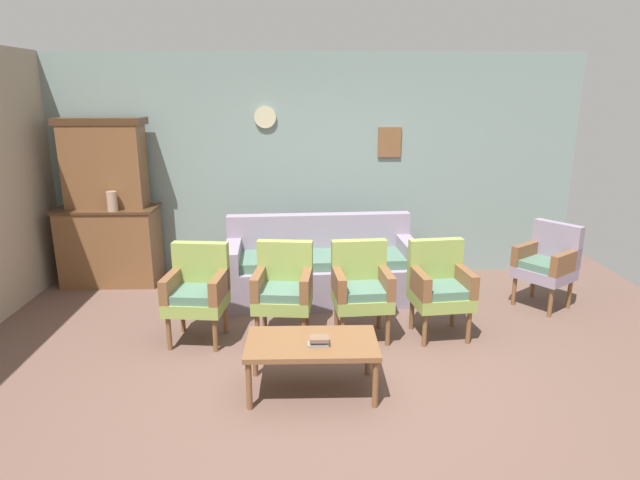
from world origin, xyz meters
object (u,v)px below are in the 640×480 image
(floral_couch, at_px, (321,270))
(wingback_chair_by_fireplace, at_px, (547,261))
(armchair_near_cabinet, at_px, (440,285))
(book_stack_on_table, at_px, (319,341))
(vase_on_cabinet, at_px, (112,201))
(armchair_by_doorway, at_px, (198,289))
(armchair_row_middle, at_px, (361,286))
(side_cabinet, at_px, (111,245))
(coffee_table, at_px, (312,346))
(armchair_near_couch_end, at_px, (283,287))

(floral_couch, bearing_deg, wingback_chair_by_fireplace, -7.20)
(armchair_near_cabinet, xyz_separation_m, book_stack_on_table, (-1.16, -1.05, -0.05))
(vase_on_cabinet, bearing_deg, armchair_near_cabinet, -21.33)
(armchair_by_doorway, relative_size, armchair_row_middle, 1.00)
(side_cabinet, relative_size, armchair_row_middle, 1.28)
(coffee_table, bearing_deg, armchair_near_couch_end, 104.65)
(floral_couch, xyz_separation_m, wingback_chair_by_fireplace, (2.41, -0.30, 0.17))
(floral_couch, relative_size, armchair_row_middle, 2.37)
(armchair_near_cabinet, distance_m, book_stack_on_table, 1.56)
(side_cabinet, relative_size, book_stack_on_table, 7.32)
(vase_on_cabinet, bearing_deg, armchair_row_middle, -26.64)
(armchair_row_middle, xyz_separation_m, armchair_near_cabinet, (0.74, 0.01, 0.00))
(armchair_near_cabinet, relative_size, book_stack_on_table, 5.71)
(floral_couch, height_order, armchair_row_middle, same)
(floral_couch, distance_m, armchair_by_doorway, 1.57)
(armchair_near_couch_end, bearing_deg, side_cabinet, 143.89)
(armchair_near_cabinet, bearing_deg, floral_couch, 137.98)
(armchair_near_couch_end, xyz_separation_m, armchair_near_cabinet, (1.47, 0.02, 0.00))
(side_cabinet, xyz_separation_m, book_stack_on_table, (2.43, -2.58, -0.01))
(armchair_near_couch_end, distance_m, armchair_near_cabinet, 1.47)
(armchair_near_couch_end, relative_size, book_stack_on_table, 5.71)
(armchair_row_middle, height_order, book_stack_on_table, armchair_row_middle)
(armchair_near_couch_end, height_order, armchair_row_middle, same)
(vase_on_cabinet, bearing_deg, book_stack_on_table, -46.23)
(armchair_near_couch_end, height_order, book_stack_on_table, armchair_near_couch_end)
(floral_couch, distance_m, coffee_table, 1.97)
(vase_on_cabinet, height_order, wingback_chair_by_fireplace, vase_on_cabinet)
(floral_couch, height_order, wingback_chair_by_fireplace, same)
(book_stack_on_table, bearing_deg, coffee_table, 131.68)
(vase_on_cabinet, xyz_separation_m, coffee_table, (2.24, -2.34, -0.67))
(side_cabinet, xyz_separation_m, armchair_near_cabinet, (3.59, -1.53, 0.03))
(armchair_near_couch_end, bearing_deg, floral_couch, 69.20)
(wingback_chair_by_fireplace, bearing_deg, coffee_table, -146.73)
(armchair_near_couch_end, bearing_deg, coffee_table, -75.35)
(vase_on_cabinet, height_order, armchair_by_doorway, vase_on_cabinet)
(floral_couch, xyz_separation_m, armchair_near_cabinet, (1.09, -0.98, 0.17))
(coffee_table, height_order, book_stack_on_table, book_stack_on_table)
(vase_on_cabinet, height_order, coffee_table, vase_on_cabinet)
(armchair_row_middle, bearing_deg, side_cabinet, 151.57)
(armchair_near_cabinet, xyz_separation_m, coffee_table, (-1.21, -0.99, -0.12))
(armchair_row_middle, distance_m, coffee_table, 1.09)
(floral_couch, relative_size, armchair_by_doorway, 2.37)
(floral_couch, xyz_separation_m, armchair_by_doorway, (-1.17, -1.03, 0.17))
(coffee_table, bearing_deg, armchair_by_doorway, 138.02)
(side_cabinet, xyz_separation_m, vase_on_cabinet, (0.14, -0.18, 0.58))
(armchair_near_couch_end, xyz_separation_m, armchair_row_middle, (0.73, 0.01, 0.00))
(book_stack_on_table, bearing_deg, armchair_near_couch_end, 106.60)
(wingback_chair_by_fireplace, height_order, book_stack_on_table, wingback_chair_by_fireplace)
(armchair_by_doorway, xyz_separation_m, coffee_table, (1.04, -0.94, -0.12))
(floral_couch, bearing_deg, armchair_row_middle, -70.77)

